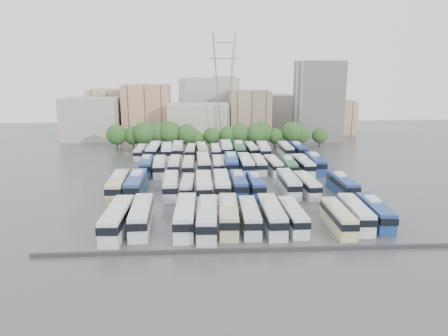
{
  "coord_description": "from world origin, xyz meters",
  "views": [
    {
      "loc": [
        -6.02,
        -86.73,
        24.05
      ],
      "look_at": [
        -0.69,
        3.77,
        3.0
      ],
      "focal_mm": 35.0,
      "sensor_mm": 36.0,
      "label": 1
    }
  ],
  "objects": [
    {
      "name": "bus_r0_s9",
      "position": [
        8.24,
        -23.93,
        1.79
      ],
      "size": [
        2.76,
        11.7,
        3.66
      ],
      "rotation": [
        0.0,
        0.0,
        0.02
      ],
      "color": "silver",
      "rests_on": "ground"
    },
    {
      "name": "bus_r0_s7",
      "position": [
        1.58,
        -23.86,
        1.86
      ],
      "size": [
        2.87,
        12.1,
        3.78
      ],
      "rotation": [
        0.0,
        0.0,
        -0.02
      ],
      "color": "silver",
      "rests_on": "ground"
    },
    {
      "name": "bus_r1_s13",
      "position": [
        21.57,
        -6.81,
        1.87
      ],
      "size": [
        3.0,
        12.23,
        3.82
      ],
      "rotation": [
        0.0,
        0.0,
        0.03
      ],
      "color": "navy",
      "rests_on": "ground"
    },
    {
      "name": "bus_r0_s8",
      "position": [
        4.98,
        -23.99,
        1.99
      ],
      "size": [
        2.85,
        12.96,
        4.06
      ],
      "rotation": [
        0.0,
        0.0,
        -0.0
      ],
      "color": "silver",
      "rests_on": "ground"
    },
    {
      "name": "bus_r2_s5",
      "position": [
        -4.95,
        12.68,
        2.03
      ],
      "size": [
        3.22,
        13.27,
        4.14
      ],
      "rotation": [
        0.0,
        0.0,
        0.03
      ],
      "color": "silver",
      "rests_on": "ground"
    },
    {
      "name": "city_buildings",
      "position": [
        -7.46,
        71.86,
        7.87
      ],
      "size": [
        102.0,
        35.0,
        20.0
      ],
      "color": "#9E998E",
      "rests_on": "ground"
    },
    {
      "name": "bus_r2_s7",
      "position": [
        1.53,
        12.54,
        2.04
      ],
      "size": [
        3.46,
        13.36,
        4.16
      ],
      "rotation": [
        0.0,
        0.0,
        -0.04
      ],
      "color": "navy",
      "rests_on": "ground"
    },
    {
      "name": "bus_r2_s6",
      "position": [
        -1.59,
        13.03,
        1.68
      ],
      "size": [
        2.4,
        10.91,
        3.42
      ],
      "rotation": [
        0.0,
        0.0,
        -0.0
      ],
      "color": "silver",
      "rests_on": "ground"
    },
    {
      "name": "bus_r1_s7",
      "position": [
        1.6,
        -5.08,
        1.89
      ],
      "size": [
        2.69,
        12.29,
        3.85
      ],
      "rotation": [
        0.0,
        0.0,
        0.0
      ],
      "color": "navy",
      "rests_on": "ground"
    },
    {
      "name": "bus_r2_s4",
      "position": [
        -8.4,
        11.34,
        1.78
      ],
      "size": [
        2.68,
        11.61,
        3.63
      ],
      "rotation": [
        0.0,
        0.0,
        -0.01
      ],
      "color": "beige",
      "rests_on": "ground"
    },
    {
      "name": "bus_r3_s12",
      "position": [
        17.98,
        30.68,
        1.78
      ],
      "size": [
        2.61,
        11.55,
        3.62
      ],
      "rotation": [
        0.0,
        0.0,
        0.01
      ],
      "color": "silver",
      "rests_on": "ground"
    },
    {
      "name": "bus_r2_s10",
      "position": [
        11.39,
        11.92,
        1.72
      ],
      "size": [
        2.96,
        11.29,
        3.51
      ],
      "rotation": [
        0.0,
        0.0,
        0.05
      ],
      "color": "white",
      "rests_on": "ground"
    },
    {
      "name": "bus_r1_s11",
      "position": [
        14.84,
        -6.04,
        1.77
      ],
      "size": [
        3.03,
        11.59,
        3.61
      ],
      "rotation": [
        0.0,
        0.0,
        0.05
      ],
      "color": "silver",
      "rests_on": "ground"
    },
    {
      "name": "bus_r1_s3",
      "position": [
        -11.47,
        -5.33,
        1.91
      ],
      "size": [
        3.09,
        12.48,
        3.89
      ],
      "rotation": [
        0.0,
        0.0,
        0.03
      ],
      "color": "silver",
      "rests_on": "ground"
    },
    {
      "name": "bus_r2_s1",
      "position": [
        -18.18,
        12.58,
        1.85
      ],
      "size": [
        3.24,
        12.14,
        3.77
      ],
      "rotation": [
        0.0,
        0.0,
        0.05
      ],
      "color": "navy",
      "rests_on": "ground"
    },
    {
      "name": "bus_r3_s1",
      "position": [
        -18.14,
        29.57,
        2.04
      ],
      "size": [
        3.29,
        13.33,
        4.16
      ],
      "rotation": [
        0.0,
        0.0,
        -0.03
      ],
      "color": "silver",
      "rests_on": "ground"
    },
    {
      "name": "apartment_tower",
      "position": [
        34.0,
        58.0,
        13.0
      ],
      "size": [
        14.0,
        14.0,
        26.0
      ],
      "primitive_type": "cube",
      "color": "silver",
      "rests_on": "ground"
    },
    {
      "name": "bus_r0_s1",
      "position": [
        -18.25,
        -24.48,
        2.09
      ],
      "size": [
        3.3,
        13.62,
        4.25
      ],
      "rotation": [
        0.0,
        0.0,
        -0.03
      ],
      "color": "silver",
      "rests_on": "ground"
    },
    {
      "name": "bus_r0_s4",
      "position": [
        -8.17,
        -23.72,
        2.07
      ],
      "size": [
        3.25,
        13.49,
        4.21
      ],
      "rotation": [
        0.0,
        0.0,
        -0.02
      ],
      "color": "white",
      "rests_on": "ground"
    },
    {
      "name": "bus_r2_s12",
      "position": [
        18.2,
        10.78,
        1.87
      ],
      "size": [
        2.91,
        12.17,
        3.8
      ],
      "rotation": [
        0.0,
        0.0,
        0.02
      ],
      "color": "silver",
      "rests_on": "ground"
    },
    {
      "name": "bus_r2_s2",
      "position": [
        -15.06,
        11.5,
        1.85
      ],
      "size": [
        3.22,
        12.1,
        3.76
      ],
      "rotation": [
        0.0,
        0.0,
        0.05
      ],
      "color": "silver",
      "rests_on": "ground"
    },
    {
      "name": "bus_r3_s6",
      "position": [
        -1.46,
        29.45,
        1.69
      ],
      "size": [
        2.41,
        11.0,
        3.45
      ],
      "rotation": [
        0.0,
        0.0,
        0.0
      ],
      "color": "silver",
      "rests_on": "ground"
    },
    {
      "name": "bus_r0_s2",
      "position": [
        -14.9,
        -23.11,
        2.02
      ],
      "size": [
        3.32,
        13.24,
        4.12
      ],
      "rotation": [
        0.0,
        0.0,
        0.03
      ],
      "color": "silver",
      "rests_on": "ground"
    },
    {
      "name": "bus_r2_s8",
      "position": [
        4.87,
        11.94,
        1.96
      ],
      "size": [
        2.83,
        12.76,
        4.0
      ],
      "rotation": [
        0.0,
        0.0,
        0.0
      ],
      "color": "silver",
      "rests_on": "ground"
    },
    {
      "name": "bus_r3_s5",
      "position": [
        -5.16,
        29.96,
        1.85
      ],
      "size": [
        3.23,
        12.15,
        3.78
      ],
      "rotation": [
        0.0,
        0.0,
        0.05
      ],
      "color": "#C3B286",
      "rests_on": "ground"
    },
    {
      "name": "bus_r2_s13",
      "position": [
        21.47,
        12.65,
        1.93
      ],
      "size": [
        3.24,
        12.66,
        3.94
      ],
      "rotation": [
        0.0,
        0.0,
        -0.04
      ],
      "color": "navy",
      "rests_on": "ground"
    },
    {
      "name": "bus_r1_s0",
      "position": [
        -21.43,
        -5.6,
        2.08
      ],
      "size": [
        3.38,
        13.57,
        4.23
      ],
      "rotation": [
        0.0,
        0.0,
        0.03
      ],
      "color": "beige",
      "rests_on": "ground"
    },
    {
      "name": "ground",
      "position": [
        0.0,
        0.0,
        0.0
      ],
      "size": [
        220.0,
        220.0,
        0.0
      ],
      "primitive_type": "plane",
      "color": "#424447",
      "rests_on": "ground"
    },
    {
      "name": "bus_r2_s9",
      "position": [
        8.01,
        12.85,
        1.75
      ],
      "size": [
        2.55,
        11.38,
        3.57
      ],
      "rotation": [
        0.0,
        0.0,
        0.01
      ],
      "color": "silver",
      "rests_on": "ground"
    },
    {
      "name": "bus_r3_s13",
      "position": [
        21.31,
        30.41,
        1.78
      ],
      "size": [
        2.89,
        11.63,
        3.63
      ],
      "rotation": [
        0.0,
        0.0,
        0.03
      ],
      "color": "navy",
      "rests_on": "ground"
    },
    {
      "name": "bus_r0_s6",
      "position": [
        -1.62,
        -23.52,
        2.0
      ],
      "size": [
        3.44,
        13.1,
        4.07
      ],
      "rotation": [
        0.0,
        0.0,
        -0.05
      ],
      "color": "#C3B786",
      "rests_on": "ground"
    },
    {
      "name": "bus_r1_s5",
      "position": [
        -5.17,
        -6.79,
        2.02
      ],
      "size": [
        3.04,
        13.14,
        4.11
      ],
      "rotation": [
        0.0,
        0.0,
        0.01
      ],
      "color": "silver",
      "rests_on": "ground"
    },
    {
      "name": "bus_r1_s10",
      "position": [
        11.42,
        -5.26,
        1.94
      ],
      "size": [
        2.84,
        12.64,
        3.96
      ],
      "rotation": [
        0.0,
        0.0,
        -0.01
      ],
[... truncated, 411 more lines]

